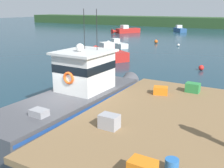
{
  "coord_description": "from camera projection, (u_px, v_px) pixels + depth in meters",
  "views": [
    {
      "loc": [
        7.18,
        -8.39,
        4.87
      ],
      "look_at": [
        1.2,
        2.13,
        1.4
      ],
      "focal_mm": 43.17,
      "sensor_mm": 36.0,
      "label": 1
    }
  ],
  "objects": [
    {
      "name": "ground_plane",
      "position": [
        64.0,
        123.0,
        11.76
      ],
      "size": [
        200.0,
        200.0,
        0.0
      ],
      "primitive_type": "plane",
      "color": "#193847"
    },
    {
      "name": "dock",
      "position": [
        173.0,
        122.0,
        9.19
      ],
      "size": [
        6.0,
        9.0,
        1.2
      ],
      "color": "#4C3D2D",
      "rests_on": "ground"
    },
    {
      "name": "main_fishing_boat",
      "position": [
        77.0,
        97.0,
        11.96
      ],
      "size": [
        2.78,
        9.85,
        4.8
      ],
      "color": "#4C4C51",
      "rests_on": "ground"
    },
    {
      "name": "crate_stack_near_edge",
      "position": [
        193.0,
        88.0,
        12.0
      ],
      "size": [
        0.6,
        0.45,
        0.42
      ],
      "primitive_type": "cube",
      "rotation": [
        0.0,
        0.0,
        -0.01
      ],
      "color": "#2D8442",
      "rests_on": "dock"
    },
    {
      "name": "crate_single_far",
      "position": [
        161.0,
        90.0,
        11.72
      ],
      "size": [
        0.7,
        0.59,
        0.33
      ],
      "primitive_type": "cube",
      "rotation": [
        0.0,
        0.0,
        0.28
      ],
      "color": "orange",
      "rests_on": "dock"
    },
    {
      "name": "crate_single_by_cleat",
      "position": [
        109.0,
        121.0,
        8.42
      ],
      "size": [
        0.61,
        0.45,
        0.45
      ],
      "primitive_type": "cube",
      "rotation": [
        0.0,
        0.0,
        -0.02
      ],
      "color": "#9E9EA3",
      "rests_on": "dock"
    },
    {
      "name": "bait_bucket",
      "position": [
        172.0,
        166.0,
        6.16
      ],
      "size": [
        0.32,
        0.32,
        0.34
      ],
      "primitive_type": "cylinder",
      "color": "#2866B2",
      "rests_on": "dock"
    },
    {
      "name": "moored_boat_near_channel",
      "position": [
        117.0,
        44.0,
        33.84
      ],
      "size": [
        3.95,
        2.85,
        1.05
      ],
      "color": "silver",
      "rests_on": "ground"
    },
    {
      "name": "moored_boat_off_the_point",
      "position": [
        179.0,
        29.0,
        55.0
      ],
      "size": [
        3.84,
        4.8,
        1.31
      ],
      "color": "#285184",
      "rests_on": "ground"
    },
    {
      "name": "moored_boat_outer_mooring",
      "position": [
        126.0,
        30.0,
        52.15
      ],
      "size": [
        4.08,
        5.8,
        1.53
      ],
      "color": "red",
      "rests_on": "ground"
    },
    {
      "name": "moored_boat_far_right",
      "position": [
        109.0,
        53.0,
        26.68
      ],
      "size": [
        5.58,
        4.13,
        1.49
      ],
      "color": "red",
      "rests_on": "ground"
    },
    {
      "name": "mooring_buoy_inshore",
      "position": [
        156.0,
        41.0,
        37.59
      ],
      "size": [
        0.48,
        0.48,
        0.48
      ],
      "primitive_type": "sphere",
      "color": "#EA5B19",
      "rests_on": "ground"
    },
    {
      "name": "mooring_buoy_spare_mooring",
      "position": [
        108.0,
        69.0,
        21.16
      ],
      "size": [
        0.32,
        0.32,
        0.32
      ],
      "primitive_type": "sphere",
      "color": "silver",
      "rests_on": "ground"
    },
    {
      "name": "mooring_buoy_outer",
      "position": [
        201.0,
        68.0,
        21.45
      ],
      "size": [
        0.42,
        0.42,
        0.42
      ],
      "primitive_type": "sphere",
      "color": "red",
      "rests_on": "ground"
    },
    {
      "name": "mooring_buoy_channel_marker",
      "position": [
        178.0,
        45.0,
        34.61
      ],
      "size": [
        0.32,
        0.32,
        0.32
      ],
      "primitive_type": "sphere",
      "color": "silver",
      "rests_on": "ground"
    }
  ]
}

